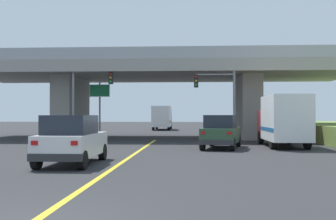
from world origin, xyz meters
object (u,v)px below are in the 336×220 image
Objects in this scene: suv_lead at (72,140)px; traffic_signal_nearside at (221,93)px; suv_crossing at (221,132)px; box_truck at (283,121)px; traffic_signal_farside at (86,92)px; semi_truck_distant at (162,117)px; highway_sign at (100,97)px.

traffic_signal_nearside reaches higher than suv_lead.
box_truck reaches higher than suv_crossing.
suv_crossing is 11.80m from traffic_signal_farside.
suv_lead is 38.89m from semi_truck_distant.
traffic_signal_farside is 0.80× the size of semi_truck_distant.
semi_truck_distant is (-6.19, 24.75, -1.96)m from traffic_signal_nearside.
box_truck is at bearing -29.08° from highway_sign.
traffic_signal_nearside reaches higher than suv_crossing.
box_truck is 15.52m from highway_sign.
suv_crossing is 1.04× the size of highway_sign.
suv_lead is at bearing -116.40° from traffic_signal_nearside.
highway_sign is at bearing 83.38° from traffic_signal_farside.
box_truck is 5.94m from traffic_signal_nearside.
traffic_signal_farside is 3.05m from highway_sign.
highway_sign is (-9.82, 3.23, -0.12)m from traffic_signal_nearside.
semi_truck_distant is at bearing 80.79° from traffic_signal_farside.
highway_sign reaches higher than semi_truck_distant.
traffic_signal_nearside is (7.01, 14.12, 2.60)m from suv_lead.
suv_lead is 0.62× the size of semi_truck_distant.
box_truck is at bearing 42.78° from suv_lead.
suv_lead is at bearing -77.55° from traffic_signal_farside.
traffic_signal_nearside is at bearing 97.90° from suv_crossing.
box_truck is 0.88× the size of semi_truck_distant.
traffic_signal_nearside is 0.95× the size of traffic_signal_farside.
suv_crossing is at bearing -93.53° from traffic_signal_nearside.
box_truck reaches higher than suv_lead.
highway_sign is at bearing -99.57° from semi_truck_distant.
highway_sign is at bearing 99.21° from suv_lead.
traffic_signal_farside is at bearing 162.07° from box_truck.
traffic_signal_farside is at bearing 178.80° from traffic_signal_nearside.
semi_truck_distant is (0.82, 38.88, 0.65)m from suv_lead.
box_truck is 1.14× the size of traffic_signal_nearside.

